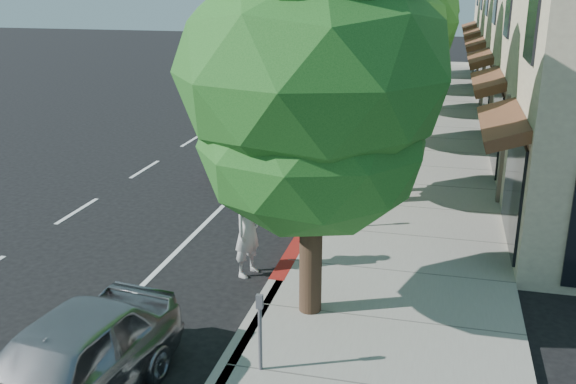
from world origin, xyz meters
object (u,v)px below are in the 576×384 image
(bicycle, at_px, (262,195))
(pedestrian, at_px, (393,156))
(street_tree_1, at_px, (362,43))
(street_tree_5, at_px, (415,8))
(street_tree_2, at_px, (386,24))
(street_tree_4, at_px, (409,12))
(silver_suv, at_px, (281,134))
(street_tree_0, at_px, (313,77))
(white_pickup, at_px, (351,81))
(cyclist, at_px, (248,229))
(near_car_a, at_px, (61,370))
(dark_suv_far, at_px, (368,66))
(street_tree_3, at_px, (400,11))
(dark_sedan, at_px, (333,135))

(bicycle, height_order, pedestrian, pedestrian)
(street_tree_1, distance_m, street_tree_5, 24.00)
(street_tree_2, height_order, bicycle, street_tree_2)
(street_tree_4, height_order, silver_suv, street_tree_4)
(street_tree_0, bearing_deg, white_pickup, 96.63)
(cyclist, distance_m, bicycle, 3.67)
(street_tree_4, xyz_separation_m, white_pickup, (-2.67, -1.00, -3.45))
(cyclist, xyz_separation_m, silver_suv, (-1.50, 8.56, -0.07))
(street_tree_1, distance_m, street_tree_2, 6.00)
(near_car_a, bearing_deg, street_tree_1, 81.07)
(street_tree_2, distance_m, street_tree_4, 12.00)
(silver_suv, bearing_deg, pedestrian, -27.16)
(bicycle, bearing_deg, dark_suv_far, 23.35)
(cyclist, bearing_deg, street_tree_5, 15.68)
(cyclist, relative_size, silver_suv, 0.30)
(street_tree_0, height_order, street_tree_4, street_tree_4)
(street_tree_0, distance_m, street_tree_3, 18.00)
(street_tree_3, distance_m, pedestrian, 11.20)
(street_tree_0, relative_size, street_tree_4, 0.99)
(silver_suv, bearing_deg, street_tree_3, 75.71)
(street_tree_1, distance_m, bicycle, 4.58)
(bicycle, bearing_deg, cyclist, -145.78)
(street_tree_2, height_order, dark_suv_far, street_tree_2)
(street_tree_2, xyz_separation_m, white_pickup, (-2.67, 11.00, -3.63))
(street_tree_2, bearing_deg, pedestrian, -80.21)
(street_tree_1, xyz_separation_m, dark_sedan, (-1.52, 5.00, -3.57))
(street_tree_1, bearing_deg, street_tree_4, 90.00)
(near_car_a, relative_size, pedestrian, 2.22)
(street_tree_0, height_order, cyclist, street_tree_0)
(street_tree_1, relative_size, cyclist, 3.51)
(dark_suv_far, bearing_deg, street_tree_5, 26.53)
(dark_sedan, bearing_deg, near_car_a, -99.78)
(pedestrian, bearing_deg, street_tree_2, -89.78)
(bicycle, bearing_deg, pedestrian, -29.97)
(street_tree_2, height_order, pedestrian, street_tree_2)
(street_tree_4, height_order, dark_sedan, street_tree_4)
(street_tree_5, relative_size, white_pickup, 1.33)
(street_tree_5, xyz_separation_m, dark_suv_far, (-2.53, -1.08, -3.31))
(street_tree_0, bearing_deg, street_tree_1, 90.00)
(street_tree_4, height_order, cyclist, street_tree_4)
(silver_suv, relative_size, dark_suv_far, 1.35)
(street_tree_5, bearing_deg, bicycle, -95.29)
(street_tree_5, bearing_deg, street_tree_4, -90.00)
(street_tree_2, bearing_deg, street_tree_3, 90.00)
(silver_suv, xyz_separation_m, dark_suv_far, (0.57, 18.92, -0.08))
(street_tree_5, bearing_deg, cyclist, -93.21)
(silver_suv, relative_size, white_pickup, 1.26)
(silver_suv, height_order, white_pickup, silver_suv)
(street_tree_3, xyz_separation_m, bicycle, (-2.32, -13.00, -4.02))
(street_tree_1, relative_size, pedestrian, 3.65)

